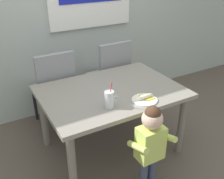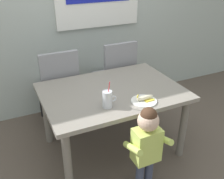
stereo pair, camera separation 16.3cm
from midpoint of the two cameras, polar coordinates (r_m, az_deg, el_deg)
The scene contains 8 objects.
ground_plane at distance 2.89m, azimuth 1.68°, elevation -12.59°, with size 24.00×24.00×0.00m, color brown.
dining_table at distance 2.54m, azimuth 1.87°, elevation -1.96°, with size 1.34×0.96×0.70m.
dining_chair_left at distance 3.01m, azimuth -10.11°, elevation 1.09°, with size 0.44×0.44×0.96m.
dining_chair_right at distance 3.27m, azimuth 2.37°, elevation 3.64°, with size 0.44×0.44×0.96m.
toddler_standing at distance 2.15m, azimuth 9.87°, elevation -11.24°, with size 0.33×0.24×0.84m.
milk_cup at distance 2.19m, azimuth 1.13°, elevation -2.38°, with size 0.13×0.08×0.25m.
snack_plate at distance 2.32m, azimuth 9.04°, elevation -2.57°, with size 0.23×0.23×0.01m, color white.
peeled_banana at distance 2.33m, azimuth 9.26°, elevation -1.85°, with size 0.17×0.11×0.07m.
Camera 2 is at (-0.94, -2.01, 1.85)m, focal length 41.56 mm.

